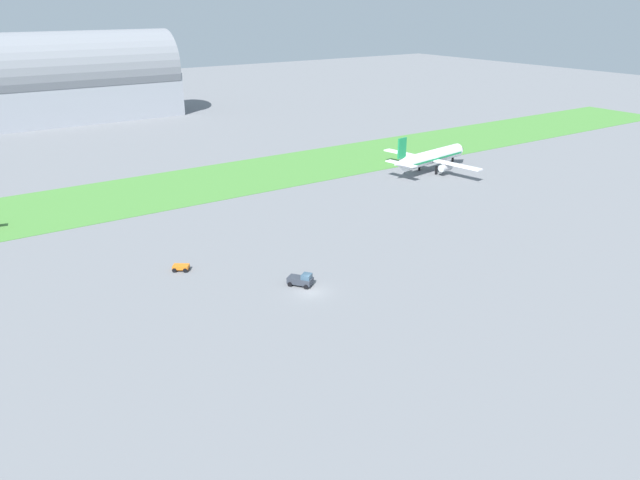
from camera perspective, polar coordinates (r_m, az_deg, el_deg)
ground_plane at (r=88.71m, az=-0.87°, el=-4.78°), size 600.00×600.00×0.00m
grass_taxiway_strip at (r=139.65m, az=-14.73°, el=4.42°), size 360.00×28.00×0.08m
airplane_parked_jet_far at (r=152.16m, az=10.20°, el=7.54°), size 27.54×27.96×9.91m
pushback_tug_near_gate at (r=90.12m, az=-1.74°, el=-3.70°), size 3.55×3.98×1.95m
baggage_cart_midfield at (r=97.50m, az=-12.74°, el=-2.46°), size 2.95×2.82×0.90m
hangar_distant at (r=231.88m, az=-21.14°, el=13.69°), size 63.12×24.66×29.42m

